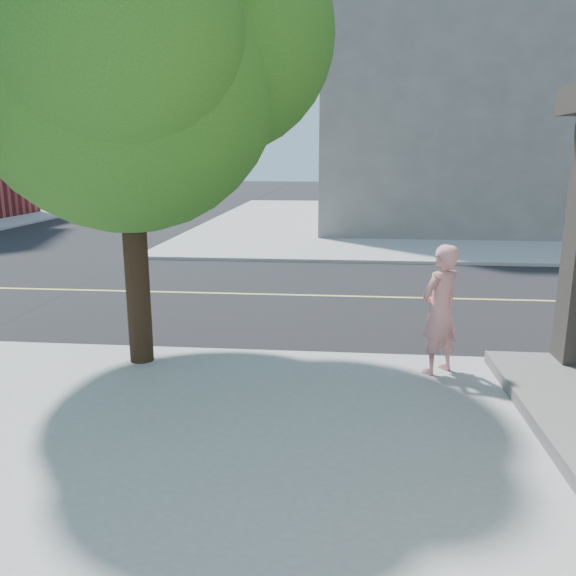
# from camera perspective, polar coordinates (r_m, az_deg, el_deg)

# --- Properties ---
(ground) EXTENTS (140.00, 140.00, 0.00)m
(ground) POSITION_cam_1_polar(r_m,az_deg,el_deg) (11.63, -26.05, -5.44)
(ground) COLOR black
(ground) RESTS_ON ground
(road_ew) EXTENTS (140.00, 9.00, 0.01)m
(road_ew) POSITION_cam_1_polar(r_m,az_deg,el_deg) (15.48, -17.49, -0.28)
(road_ew) COLOR black
(road_ew) RESTS_ON ground
(sidewalk_ne) EXTENTS (29.00, 25.00, 0.12)m
(sidewalk_ne) POSITION_cam_1_polar(r_m,az_deg,el_deg) (31.92, 19.18, 6.35)
(sidewalk_ne) COLOR #989898
(sidewalk_ne) RESTS_ON ground
(filler_ne) EXTENTS (18.00, 16.00, 14.00)m
(filler_ne) POSITION_cam_1_polar(r_m,az_deg,el_deg) (32.55, 20.85, 18.83)
(filler_ne) COLOR slate
(filler_ne) RESTS_ON sidewalk_ne
(man_on_phone) EXTENTS (0.88, 0.85, 2.03)m
(man_on_phone) POSITION_cam_1_polar(r_m,az_deg,el_deg) (9.02, 15.04, -2.12)
(man_on_phone) COLOR #DA8888
(man_on_phone) RESTS_ON sidewalk_se
(street_tree) EXTENTS (5.90, 5.37, 7.83)m
(street_tree) POSITION_cam_1_polar(r_m,az_deg,el_deg) (9.38, -15.50, 23.38)
(street_tree) COLOR black
(street_tree) RESTS_ON sidewalk_se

